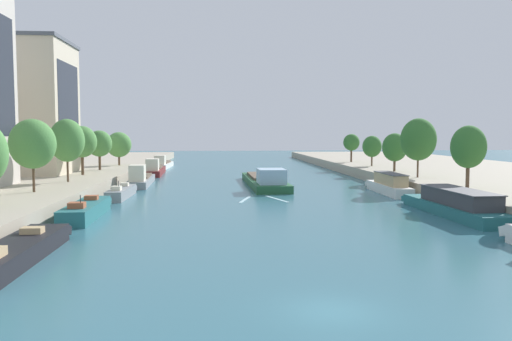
% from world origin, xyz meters
% --- Properties ---
extents(ground_plane, '(400.00, 400.00, 0.00)m').
position_xyz_m(ground_plane, '(0.00, 0.00, 0.00)').
color(ground_plane, '#336675').
extents(quay_right, '(36.00, 170.00, 1.66)m').
position_xyz_m(quay_right, '(36.46, 55.00, 0.83)').
color(quay_right, '#A89E89').
rests_on(quay_right, ground).
extents(barge_midriver, '(5.40, 23.74, 2.91)m').
position_xyz_m(barge_midriver, '(1.91, 51.55, 0.86)').
color(barge_midriver, '#235633').
rests_on(barge_midriver, ground).
extents(wake_behind_barge, '(5.60, 5.98, 0.03)m').
position_xyz_m(wake_behind_barge, '(0.10, 37.02, 0.01)').
color(wake_behind_barge, '#A5D1DB').
rests_on(wake_behind_barge, ground).
extents(moored_boat_left_upstream, '(2.72, 13.45, 2.27)m').
position_xyz_m(moored_boat_left_upstream, '(-16.53, 9.76, 0.62)').
color(moored_boat_left_upstream, black).
rests_on(moored_boat_left_upstream, ground).
extents(moored_boat_left_far, '(2.65, 11.83, 2.42)m').
position_xyz_m(moored_boat_left_far, '(-16.55, 25.59, 0.69)').
color(moored_boat_left_far, '#23666B').
rests_on(moored_boat_left_far, ground).
extents(moored_boat_left_downstream, '(2.00, 10.47, 2.26)m').
position_xyz_m(moored_boat_left_downstream, '(-16.06, 39.87, 0.61)').
color(moored_boat_left_downstream, gray).
rests_on(moored_boat_left_downstream, ground).
extents(moored_boat_left_midway, '(3.34, 15.76, 3.19)m').
position_xyz_m(moored_boat_left_midway, '(-15.95, 54.21, 0.91)').
color(moored_boat_left_midway, gray).
rests_on(moored_boat_left_midway, ground).
extents(moored_boat_left_near, '(3.39, 16.24, 3.12)m').
position_xyz_m(moored_boat_left_near, '(-16.23, 72.93, 0.91)').
color(moored_boat_left_near, maroon).
rests_on(moored_boat_left_near, ground).
extents(moored_boat_left_gap_after, '(3.28, 15.69, 2.90)m').
position_xyz_m(moored_boat_left_gap_after, '(-16.81, 92.02, 0.84)').
color(moored_boat_left_gap_after, silver).
rests_on(moored_boat_left_gap_after, ground).
extents(moored_boat_right_second, '(3.93, 16.50, 2.50)m').
position_xyz_m(moored_boat_right_second, '(16.84, 24.11, 1.04)').
color(moored_boat_right_second, '#23666B').
rests_on(moored_boat_right_second, ground).
extents(moored_boat_right_upstream, '(2.38, 12.90, 2.61)m').
position_xyz_m(moored_boat_right_upstream, '(16.53, 41.51, 1.09)').
color(moored_boat_right_upstream, silver).
rests_on(moored_boat_right_upstream, ground).
extents(tree_left_third, '(4.48, 4.48, 7.28)m').
position_xyz_m(tree_left_third, '(-23.11, 31.52, 6.46)').
color(tree_left_third, brown).
rests_on(tree_left_third, quay_left).
extents(tree_left_nearest, '(4.14, 4.14, 7.57)m').
position_xyz_m(tree_left_nearest, '(-22.88, 42.36, 6.64)').
color(tree_left_nearest, brown).
rests_on(tree_left_nearest, quay_left).
extents(tree_left_far, '(4.08, 4.08, 6.88)m').
position_xyz_m(tree_left_far, '(-23.84, 52.90, 6.31)').
color(tree_left_far, brown).
rests_on(tree_left_far, quay_left).
extents(tree_left_midway, '(3.96, 3.96, 6.31)m').
position_xyz_m(tree_left_midway, '(-23.65, 62.61, 5.86)').
color(tree_left_midway, brown).
rests_on(tree_left_midway, quay_left).
extents(tree_left_end_of_row, '(4.50, 4.50, 6.07)m').
position_xyz_m(tree_left_end_of_row, '(-22.85, 74.46, 5.42)').
color(tree_left_end_of_row, brown).
rests_on(tree_left_end_of_row, quay_left).
extents(tree_right_midway, '(3.69, 3.69, 6.70)m').
position_xyz_m(tree_right_midway, '(21.84, 31.88, 6.05)').
color(tree_right_midway, brown).
rests_on(tree_right_midway, quay_right).
extents(tree_right_by_lamp, '(4.67, 4.67, 7.84)m').
position_xyz_m(tree_right_by_lamp, '(21.69, 45.27, 6.69)').
color(tree_right_by_lamp, brown).
rests_on(tree_right_by_lamp, quay_right).
extents(tree_right_end_of_row, '(3.81, 3.81, 5.87)m').
position_xyz_m(tree_right_end_of_row, '(22.34, 56.15, 5.34)').
color(tree_right_end_of_row, brown).
rests_on(tree_right_end_of_row, quay_right).
extents(tree_right_third, '(3.40, 3.40, 5.41)m').
position_xyz_m(tree_right_third, '(22.71, 69.03, 5.15)').
color(tree_right_third, brown).
rests_on(tree_right_third, quay_right).
extents(tree_right_far, '(3.31, 3.31, 5.71)m').
position_xyz_m(tree_right_far, '(22.40, 82.08, 5.63)').
color(tree_right_far, brown).
rests_on(tree_right_far, quay_right).
extents(building_left_middle, '(15.41, 12.87, 19.26)m').
position_xyz_m(building_left_middle, '(-33.87, 55.91, 11.30)').
color(building_left_middle, beige).
rests_on(building_left_middle, quay_left).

